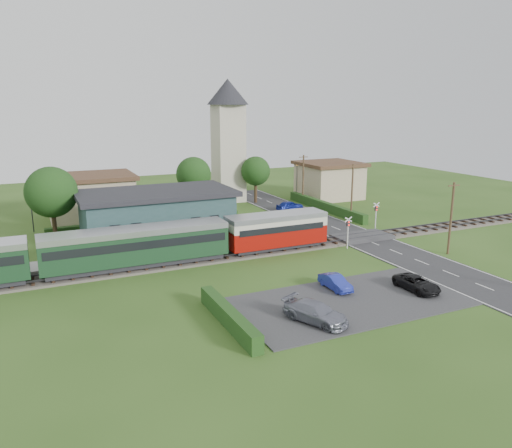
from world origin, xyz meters
name	(u,v)px	position (x,y,z in m)	size (l,w,h in m)	color
ground	(289,255)	(0.00, 0.00, 0.00)	(120.00, 120.00, 0.00)	#2D4C19
railway_track	(280,249)	(0.00, 2.00, 0.11)	(76.00, 3.20, 0.49)	#4C443D
road	(374,243)	(10.00, 0.00, 0.03)	(6.00, 70.00, 0.05)	#28282B
car_park	(349,301)	(-1.50, -12.00, 0.04)	(17.00, 9.00, 0.08)	#333335
crossing_deck	(362,237)	(10.00, 2.00, 0.23)	(6.20, 3.40, 0.45)	#333335
platform	(173,252)	(-10.00, 5.20, 0.23)	(30.00, 3.00, 0.45)	gray
equipment_hut	(85,246)	(-18.00, 5.20, 1.75)	(2.30, 2.30, 2.55)	#BDB39F
station_building	(157,215)	(-10.00, 10.99, 2.69)	(16.00, 9.00, 5.30)	#264745
train	(99,250)	(-17.18, 2.00, 2.18)	(43.20, 2.90, 3.40)	#232328
church_tower	(228,131)	(5.00, 28.00, 10.23)	(6.00, 6.00, 17.60)	#BDB39F
house_west	(91,196)	(-15.00, 25.00, 2.79)	(10.80, 8.80, 5.50)	tan
house_east	(329,180)	(20.00, 24.00, 2.80)	(8.80, 8.80, 5.50)	tan
hedge_carpark	(229,317)	(-11.00, -12.00, 0.60)	(0.80, 9.00, 1.20)	#193814
hedge_roadside	(325,206)	(14.20, 16.00, 0.60)	(0.80, 18.00, 1.20)	#193814
hedge_station	(148,225)	(-10.00, 15.50, 0.65)	(22.00, 0.80, 1.30)	#193814
tree_a	(51,192)	(-20.00, 14.00, 5.38)	(5.20, 5.20, 8.00)	#332316
tree_b	(194,174)	(-2.00, 23.00, 5.02)	(4.60, 4.60, 7.34)	#332316
tree_c	(256,171)	(8.00, 25.00, 4.65)	(4.20, 4.20, 6.78)	#332316
utility_pole_b	(451,217)	(14.20, -6.00, 3.63)	(1.40, 0.22, 7.00)	#473321
utility_pole_c	(352,191)	(14.20, 10.00, 3.63)	(1.40, 0.22, 7.00)	#473321
utility_pole_d	(303,178)	(14.20, 22.00, 3.63)	(1.40, 0.22, 7.00)	#473321
crossing_signal_near	(348,228)	(6.40, -0.41, 2.14)	(0.84, 0.28, 3.28)	silver
crossing_signal_far	(376,212)	(13.60, 4.39, 2.14)	(0.84, 0.28, 3.28)	silver
streetlamp_west	(31,206)	(-22.00, 20.00, 3.04)	(0.30, 0.30, 5.15)	#3F3F47
streetlamp_east	(297,177)	(16.00, 27.00, 3.04)	(0.30, 0.30, 5.15)	#3F3F47
car_on_road	(290,206)	(9.87, 18.00, 0.70)	(1.54, 3.82, 1.30)	#142497
car_park_blue	(335,282)	(-1.09, -9.50, 0.64)	(1.18, 3.37, 1.11)	#212D9A
car_park_silver	(316,312)	(-5.65, -14.02, 0.75)	(1.88, 4.62, 1.34)	gray
car_park_dark	(417,283)	(4.50, -12.38, 0.64)	(1.85, 4.02, 1.12)	black
pedestrian_near	(245,233)	(-2.31, 5.36, 1.24)	(0.57, 0.38, 1.57)	gray
pedestrian_far	(99,249)	(-16.88, 4.89, 1.38)	(0.91, 0.71, 1.86)	gray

